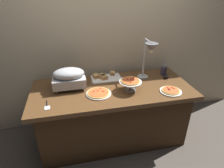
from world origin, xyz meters
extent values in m
plane|color=#4C443D|center=(0.00, 0.00, 0.00)|extent=(8.00, 8.00, 0.00)
cube|color=#C6B593|center=(0.00, 0.50, 1.20)|extent=(4.40, 0.04, 2.40)
cube|color=brown|center=(0.00, 0.00, 0.73)|extent=(1.90, 0.84, 0.05)
cube|color=#3C2715|center=(0.00, 0.00, 0.35)|extent=(1.75, 0.74, 0.71)
cylinder|color=#B7BABF|center=(-0.64, 0.00, 0.78)|extent=(0.01, 0.01, 0.04)
cylinder|color=#B7BABF|center=(-0.34, 0.00, 0.78)|extent=(0.01, 0.01, 0.04)
cylinder|color=#B7BABF|center=(-0.64, 0.20, 0.78)|extent=(0.01, 0.01, 0.04)
cylinder|color=#B7BABF|center=(-0.34, 0.20, 0.78)|extent=(0.01, 0.01, 0.04)
cube|color=#B7BABF|center=(-0.49, 0.10, 0.85)|extent=(0.37, 0.25, 0.11)
ellipsoid|color=#B7BABF|center=(-0.49, 0.10, 0.95)|extent=(0.36, 0.24, 0.13)
cylinder|color=#B7BABF|center=(0.46, 0.21, 0.77)|extent=(0.14, 0.14, 0.01)
cylinder|color=#B7BABF|center=(0.46, 0.21, 1.02)|extent=(0.02, 0.02, 0.50)
cylinder|color=#B7BABF|center=(0.46, 0.11, 1.27)|extent=(0.02, 0.19, 0.02)
cone|color=#595B60|center=(0.46, 0.02, 1.22)|extent=(0.15, 0.15, 0.10)
sphere|color=#F9EAB2|center=(0.46, 0.02, 1.18)|extent=(0.04, 0.04, 0.04)
cylinder|color=white|center=(-0.18, -0.11, 0.77)|extent=(0.28, 0.28, 0.01)
cylinder|color=#DBA856|center=(-0.18, -0.11, 0.78)|extent=(0.25, 0.25, 0.01)
cylinder|color=#C65628|center=(-0.18, -0.11, 0.79)|extent=(0.22, 0.22, 0.00)
cylinder|color=maroon|center=(-0.15, -0.03, 0.79)|extent=(0.02, 0.02, 0.00)
cylinder|color=maroon|center=(-0.13, -0.11, 0.79)|extent=(0.02, 0.02, 0.00)
cylinder|color=maroon|center=(-0.19, -0.08, 0.79)|extent=(0.02, 0.02, 0.00)
cylinder|color=maroon|center=(-0.24, -0.09, 0.79)|extent=(0.02, 0.02, 0.00)
cylinder|color=white|center=(0.64, -0.24, 0.77)|extent=(0.25, 0.25, 0.01)
cylinder|color=gold|center=(0.64, -0.24, 0.78)|extent=(0.20, 0.20, 0.01)
cylinder|color=#C65628|center=(0.64, -0.24, 0.79)|extent=(0.18, 0.18, 0.00)
cylinder|color=maroon|center=(0.67, -0.20, 0.79)|extent=(0.02, 0.02, 0.00)
cylinder|color=maroon|center=(0.62, -0.22, 0.79)|extent=(0.02, 0.02, 0.00)
cylinder|color=maroon|center=(0.62, -0.24, 0.79)|extent=(0.02, 0.02, 0.00)
cylinder|color=maroon|center=(0.61, -0.24, 0.79)|extent=(0.02, 0.02, 0.00)
cylinder|color=maroon|center=(0.68, -0.22, 0.79)|extent=(0.02, 0.02, 0.00)
cylinder|color=maroon|center=(0.62, -0.19, 0.79)|extent=(0.02, 0.02, 0.00)
cylinder|color=#595B60|center=(0.19, -0.11, 0.81)|extent=(0.02, 0.02, 0.11)
cylinder|color=#595B60|center=(0.19, -0.11, 0.76)|extent=(0.14, 0.14, 0.01)
cylinder|color=white|center=(0.19, -0.11, 0.87)|extent=(0.26, 0.26, 0.01)
cylinder|color=#C68E42|center=(0.19, -0.11, 0.89)|extent=(0.22, 0.22, 0.01)
cylinder|color=#C65628|center=(0.19, -0.11, 0.89)|extent=(0.19, 0.19, 0.00)
cylinder|color=maroon|center=(0.23, -0.10, 0.90)|extent=(0.02, 0.02, 0.00)
cylinder|color=maroon|center=(0.23, -0.06, 0.90)|extent=(0.02, 0.02, 0.00)
cylinder|color=maroon|center=(0.20, -0.09, 0.90)|extent=(0.02, 0.02, 0.00)
cylinder|color=maroon|center=(0.17, -0.17, 0.90)|extent=(0.02, 0.02, 0.00)
cylinder|color=maroon|center=(0.16, -0.09, 0.90)|extent=(0.02, 0.02, 0.00)
cylinder|color=maroon|center=(0.22, -0.12, 0.90)|extent=(0.02, 0.02, 0.00)
cube|color=white|center=(-0.02, 0.26, 0.77)|extent=(0.39, 0.24, 0.01)
cube|color=tan|center=(-0.16, 0.29, 0.78)|extent=(0.08, 0.09, 0.02)
cube|color=brown|center=(-0.16, 0.29, 0.80)|extent=(0.08, 0.09, 0.01)
cube|color=tan|center=(-0.16, 0.29, 0.81)|extent=(0.08, 0.09, 0.02)
cube|color=tan|center=(-0.06, 0.23, 0.78)|extent=(0.09, 0.10, 0.02)
cube|color=brown|center=(-0.06, 0.23, 0.80)|extent=(0.09, 0.10, 0.01)
cube|color=tan|center=(-0.06, 0.23, 0.81)|extent=(0.09, 0.10, 0.02)
cube|color=tan|center=(-0.07, 0.28, 0.78)|extent=(0.09, 0.10, 0.02)
cube|color=brown|center=(-0.07, 0.28, 0.80)|extent=(0.09, 0.10, 0.01)
cube|color=tan|center=(-0.07, 0.28, 0.81)|extent=(0.09, 0.10, 0.02)
cube|color=tan|center=(0.08, 0.32, 0.78)|extent=(0.08, 0.07, 0.02)
cube|color=brown|center=(0.08, 0.32, 0.80)|extent=(0.08, 0.07, 0.01)
cube|color=tan|center=(0.08, 0.32, 0.81)|extent=(0.08, 0.07, 0.02)
cylinder|color=black|center=(0.74, 0.09, 0.78)|extent=(0.06, 0.06, 0.04)
cylinder|color=gold|center=(0.74, 0.09, 0.80)|extent=(0.05, 0.05, 0.01)
cylinder|color=#383347|center=(0.77, 0.22, 0.82)|extent=(0.08, 0.08, 0.11)
cylinder|color=#B7BABF|center=(0.78, 0.24, 0.88)|extent=(0.01, 0.01, 0.17)
cylinder|color=#B7BABF|center=(0.77, 0.22, 0.89)|extent=(0.02, 0.02, 0.19)
cylinder|color=#B7BABF|center=(0.75, 0.24, 0.89)|extent=(0.02, 0.01, 0.19)
cylinder|color=#B7BABF|center=(0.77, 0.21, 0.89)|extent=(0.03, 0.03, 0.20)
cylinder|color=#B7BABF|center=(0.76, 0.22, 0.88)|extent=(0.02, 0.02, 0.17)
cube|color=#B7BABF|center=(-0.73, -0.27, 0.76)|extent=(0.06, 0.08, 0.00)
cylinder|color=black|center=(-0.74, -0.19, 0.76)|extent=(0.02, 0.10, 0.01)
camera|label=1|loc=(-0.44, -1.96, 1.87)|focal=30.78mm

